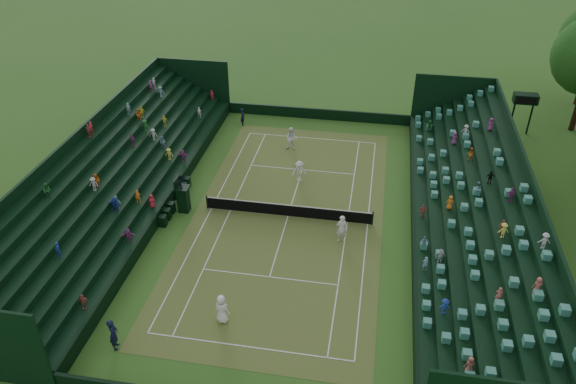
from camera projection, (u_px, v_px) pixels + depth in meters
name	position (u px, v px, depth m)	size (l,w,h in m)	color
ground	(288.00, 216.00, 38.84)	(160.00, 160.00, 0.00)	#31621F
court_surface	(288.00, 216.00, 38.83)	(12.97, 26.77, 0.01)	#3C6E24
perimeter_wall_north	(318.00, 114.00, 51.71)	(17.17, 0.20, 1.00)	black
perimeter_wall_east	(413.00, 223.00, 37.33)	(0.20, 31.77, 1.00)	black
perimeter_wall_west	(170.00, 199.00, 39.80)	(0.20, 31.77, 1.00)	black
north_grandstand	(481.00, 216.00, 36.16)	(6.60, 32.00, 4.90)	black
south_grandstand	(113.00, 181.00, 39.84)	(6.60, 32.00, 4.90)	black
tennis_net	(288.00, 210.00, 38.55)	(11.67, 0.10, 1.06)	black
scoreboard_tower	(525.00, 100.00, 47.79)	(2.00, 1.00, 3.70)	black
umpire_chair	(183.00, 196.00, 38.75)	(0.92, 0.92, 2.90)	black
courtside_chairs	(175.00, 200.00, 39.75)	(0.53, 5.50, 1.14)	black
player_near_west	(222.00, 309.00, 30.06)	(0.88, 0.57, 1.79)	white
player_near_east	(341.00, 228.00, 36.00)	(0.72, 0.47, 1.98)	white
player_far_west	(292.00, 139.00, 46.45)	(0.97, 0.75, 1.99)	white
player_far_east	(299.00, 171.00, 42.30)	(1.10, 0.64, 1.70)	white
line_judge_north	(243.00, 117.00, 50.37)	(0.60, 0.40, 1.65)	black
line_judge_south	(114.00, 334.00, 28.49)	(0.69, 0.45, 1.89)	black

